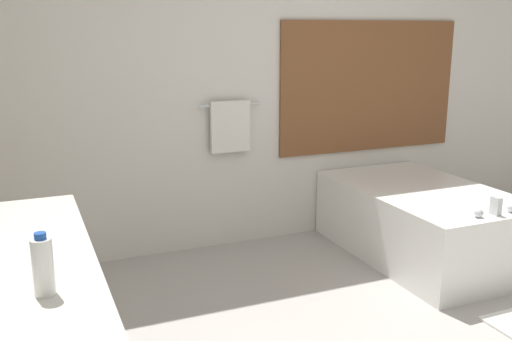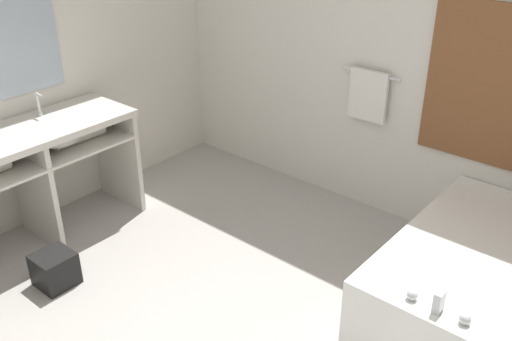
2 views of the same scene
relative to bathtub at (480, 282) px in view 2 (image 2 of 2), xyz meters
name	(u,v)px [view 2 (image 2 of 2)]	position (x,y,z in m)	size (l,w,h in m)	color
wall_back_with_blinds	(419,55)	(-0.96, 0.84, 1.05)	(7.40, 0.13, 2.70)	silver
vanity_counter	(33,159)	(-2.88, -1.20, 0.37)	(0.59, 1.56, 0.90)	silver
sink_faucet	(39,105)	(-3.04, -0.99, 0.69)	(0.09, 0.04, 0.18)	silver
bathtub	(480,282)	(0.00, 0.00, 0.00)	(0.98, 1.60, 0.66)	white
waste_bin	(55,269)	(-2.32, -1.48, -0.18)	(0.25, 0.25, 0.24)	black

